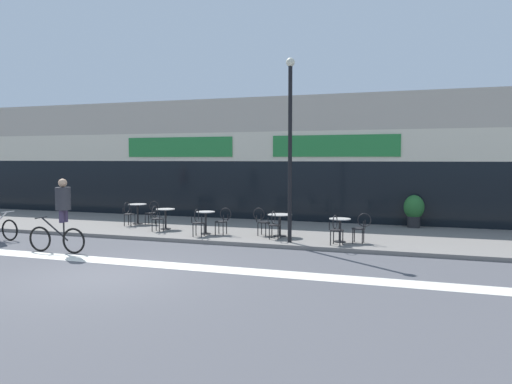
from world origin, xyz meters
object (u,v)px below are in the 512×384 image
object	(u,v)px
bistro_table_4	(340,225)
cafe_chair_1_near	(157,217)
cafe_chair_2_side	(223,219)
lamp_post	(290,137)
planter_pot	(414,209)
bistro_table_2	(206,218)
cafe_chair_2_near	(198,221)
cafe_chair_4_side	(361,226)
bistro_table_0	(138,210)
cafe_chair_0_near	(128,212)
bistro_table_3	(280,220)
cyclist_0	(61,212)
cafe_chair_3_side	(262,220)
cafe_chair_0_side	(152,211)
cafe_chair_4_near	(336,228)
bistro_table_1	(165,215)
cafe_chair_3_near	(274,223)

from	to	relation	value
bistro_table_4	cafe_chair_1_near	xyz separation A→B (m)	(-6.32, 0.12, 0.01)
cafe_chair_2_side	lamp_post	world-z (taller)	lamp_post
bistro_table_4	planter_pot	xyz separation A→B (m)	(2.03, 4.07, 0.15)
bistro_table_2	cafe_chair_2_near	bearing A→B (deg)	-89.30
bistro_table_4	cafe_chair_4_side	xyz separation A→B (m)	(0.63, -0.00, 0.01)
bistro_table_0	bistro_table_2	xyz separation A→B (m)	(3.55, -1.50, -0.02)
planter_pot	bistro_table_4	bearing A→B (deg)	-116.46
cafe_chair_0_near	lamp_post	distance (m)	7.30
bistro_table_3	cyclist_0	xyz separation A→B (m)	(-5.15, -4.08, 0.51)
cafe_chair_3_side	cafe_chair_0_side	bearing A→B (deg)	173.12
cafe_chair_2_side	lamp_post	distance (m)	3.65
cafe_chair_2_side	cafe_chair_4_side	world-z (taller)	same
bistro_table_3	cyclist_0	bearing A→B (deg)	-141.57
bistro_table_2	bistro_table_3	xyz separation A→B (m)	(2.48, 0.31, -0.01)
cafe_chair_1_near	cafe_chair_4_near	xyz separation A→B (m)	(6.31, -0.75, 0.00)
bistro_table_1	cafe_chair_4_side	bearing A→B (deg)	-6.17
bistro_table_3	cafe_chair_1_near	xyz separation A→B (m)	(-4.31, -0.35, -0.00)
cafe_chair_0_near	cafe_chair_4_side	world-z (taller)	same
bistro_table_2	cafe_chair_2_near	xyz separation A→B (m)	(0.01, -0.63, -0.01)
bistro_table_4	cafe_chair_2_side	xyz separation A→B (m)	(-3.87, 0.17, 0.01)
cyclist_0	bistro_table_4	bearing A→B (deg)	-155.64
bistro_table_3	planter_pot	distance (m)	5.41
bistro_table_1	bistro_table_4	world-z (taller)	bistro_table_1
bistro_table_3	cafe_chair_0_near	world-z (taller)	cafe_chair_0_near
planter_pot	cafe_chair_4_near	bearing A→B (deg)	-113.45
bistro_table_0	cafe_chair_0_side	xyz separation A→B (m)	(0.63, 0.01, -0.03)
cafe_chair_3_near	cafe_chair_4_near	distance (m)	2.06
cafe_chair_0_side	cafe_chair_4_near	distance (m)	7.76
cafe_chair_1_near	cafe_chair_4_side	xyz separation A→B (m)	(6.95, -0.13, 0.00)
lamp_post	cyclist_0	distance (m)	6.85
cafe_chair_0_near	cafe_chair_3_side	size ratio (longest dim) A/B	1.00
cafe_chair_0_side	cafe_chair_3_side	world-z (taller)	same
cafe_chair_3_near	cafe_chair_4_near	size ratio (longest dim) A/B	1.00
bistro_table_0	cafe_chair_1_near	distance (m)	2.31
bistro_table_1	bistro_table_3	size ratio (longest dim) A/B	0.93
cafe_chair_4_near	bistro_table_3	bearing A→B (deg)	69.26
bistro_table_2	cafe_chair_1_near	distance (m)	1.83
bistro_table_3	cafe_chair_3_near	distance (m)	0.63
cafe_chair_2_side	cafe_chair_4_side	bearing A→B (deg)	179.48
bistro_table_0	cafe_chair_4_side	distance (m)	8.83
cafe_chair_0_near	cafe_chair_4_near	world-z (taller)	same
cafe_chair_3_near	cafe_chair_3_side	world-z (taller)	same
cafe_chair_3_near	cyclist_0	size ratio (longest dim) A/B	0.43
cafe_chair_4_side	bistro_table_1	bearing A→B (deg)	-4.51
cafe_chair_4_near	cafe_chair_4_side	distance (m)	0.89
cafe_chair_3_side	cafe_chair_4_near	bearing A→B (deg)	-15.80
cafe_chair_3_side	cafe_chair_4_near	xyz separation A→B (m)	(2.63, -1.11, 0.00)
bistro_table_2	cafe_chair_3_side	distance (m)	1.88
bistro_table_2	cafe_chair_1_near	xyz separation A→B (m)	(-1.83, -0.04, -0.01)
cafe_chair_2_side	cafe_chair_0_side	bearing A→B (deg)	-21.36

